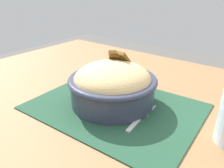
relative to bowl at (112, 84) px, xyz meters
The scene contains 4 objects.
table 0.12m from the bowl, 77.20° to the left, with size 1.13×0.85×0.71m.
placemat 0.06m from the bowl, 32.03° to the right, with size 0.39×0.29×0.00m, color #1E422D.
bowl is the anchor object (origin of this frame).
fork 0.10m from the bowl, ahead, with size 0.03×0.12×0.00m.
Camera 1 is at (0.30, -0.39, 0.99)m, focal length 35.97 mm.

